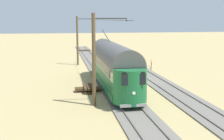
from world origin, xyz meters
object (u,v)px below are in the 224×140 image
Objects in this scene: catenary_pole_foreground at (78,40)px; switch_stand at (151,65)px; spare_tie_stack at (88,89)px; catenary_pole_mid_near at (95,58)px; vintage_streetcar at (113,64)px.

switch_stand is (-9.09, 5.85, -2.95)m from catenary_pole_foreground.
catenary_pole_foreground is 11.20m from switch_stand.
spare_tie_stack is at bearing 47.05° from switch_stand.
catenary_pole_foreground and catenary_pole_mid_near have the same top height.
spare_tie_stack is at bearing 25.50° from vintage_streetcar.
vintage_streetcar is 11.03m from switch_stand.
catenary_pole_mid_near reaches higher than switch_stand.
vintage_streetcar is 3.45m from spare_tie_stack.
spare_tie_stack is at bearing -88.49° from catenary_pole_mid_near.
vintage_streetcar is at bearing -113.38° from catenary_pole_mid_near.
spare_tie_stack is (9.20, 9.88, -0.43)m from switch_stand.
vintage_streetcar is at bearing 99.52° from catenary_pole_foreground.
catenary_pole_mid_near reaches higher than spare_tie_stack.
vintage_streetcar reaches higher than spare_tie_stack.
vintage_streetcar is 2.29× the size of catenary_pole_foreground.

